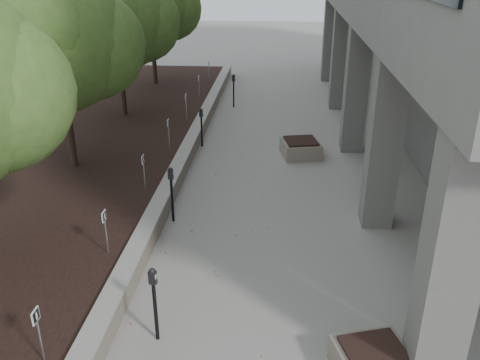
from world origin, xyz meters
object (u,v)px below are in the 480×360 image
(crabapple_tree_5, at_px, (152,23))
(parking_meter_4, at_px, (202,128))
(crabapple_tree_3, at_px, (61,70))
(planter_back, at_px, (301,148))
(crabapple_tree_4, at_px, (118,40))
(parking_meter_5, at_px, (234,91))
(parking_meter_2, at_px, (155,305))
(parking_meter_3, at_px, (172,195))

(crabapple_tree_5, distance_m, parking_meter_4, 8.21)
(crabapple_tree_3, relative_size, planter_back, 4.73)
(crabapple_tree_5, height_order, planter_back, crabapple_tree_5)
(crabapple_tree_3, bearing_deg, crabapple_tree_4, 90.00)
(crabapple_tree_5, relative_size, parking_meter_4, 4.13)
(crabapple_tree_3, bearing_deg, crabapple_tree_5, 90.00)
(crabapple_tree_3, distance_m, parking_meter_5, 8.94)
(parking_meter_4, bearing_deg, parking_meter_5, 92.72)
(parking_meter_2, bearing_deg, parking_meter_4, 111.76)
(crabapple_tree_4, bearing_deg, crabapple_tree_3, -90.00)
(parking_meter_3, relative_size, parking_meter_4, 1.08)
(crabapple_tree_3, xyz_separation_m, crabapple_tree_4, (0.00, 5.00, 0.00))
(parking_meter_3, height_order, parking_meter_4, parking_meter_3)
(crabapple_tree_5, bearing_deg, parking_meter_3, -74.91)
(parking_meter_4, bearing_deg, parking_meter_3, -79.05)
(crabapple_tree_5, bearing_deg, parking_meter_5, -30.82)
(crabapple_tree_5, height_order, parking_meter_2, crabapple_tree_5)
(crabapple_tree_4, height_order, parking_meter_4, crabapple_tree_4)
(crabapple_tree_3, relative_size, parking_meter_5, 3.91)
(crabapple_tree_5, bearing_deg, parking_meter_4, -65.48)
(parking_meter_4, xyz_separation_m, planter_back, (3.27, -0.61, -0.39))
(crabapple_tree_4, relative_size, planter_back, 4.73)
(crabapple_tree_4, xyz_separation_m, planter_back, (6.52, -2.73, -2.85))
(crabapple_tree_3, bearing_deg, parking_meter_5, 63.27)
(planter_back, bearing_deg, crabapple_tree_5, 130.15)
(crabapple_tree_3, bearing_deg, parking_meter_2, -58.85)
(parking_meter_3, xyz_separation_m, parking_meter_5, (0.55, 10.04, -0.01))
(crabapple_tree_5, distance_m, parking_meter_5, 5.12)
(crabapple_tree_4, xyz_separation_m, parking_meter_4, (3.25, -2.12, -2.46))
(crabapple_tree_5, height_order, parking_meter_3, crabapple_tree_5)
(crabapple_tree_5, bearing_deg, parking_meter_2, -76.69)
(planter_back, bearing_deg, parking_meter_2, -106.85)
(parking_meter_2, distance_m, planter_back, 9.10)
(parking_meter_4, relative_size, planter_back, 1.14)
(parking_meter_5, bearing_deg, planter_back, -45.37)
(parking_meter_5, bearing_deg, crabapple_tree_3, -98.16)
(parking_meter_2, height_order, parking_meter_5, parking_meter_2)
(parking_meter_3, bearing_deg, parking_meter_5, 90.37)
(crabapple_tree_4, distance_m, crabapple_tree_5, 5.00)
(parking_meter_2, xyz_separation_m, parking_meter_5, (-0.02, 14.12, -0.01))
(parking_meter_3, xyz_separation_m, planter_back, (3.20, 4.61, -0.44))
(parking_meter_2, relative_size, parking_meter_3, 1.00)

